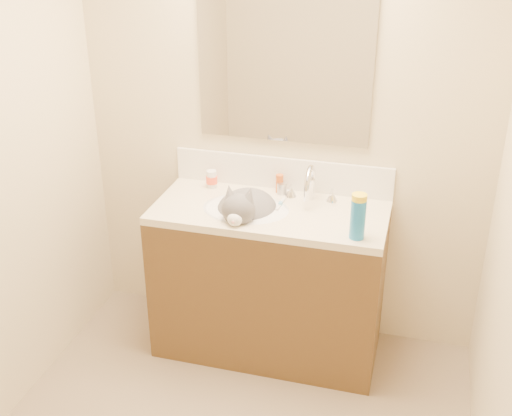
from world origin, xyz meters
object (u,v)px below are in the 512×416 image
Objects in this scene: pill_bottle at (212,179)px; amber_bottle at (280,183)px; silver_jar at (282,188)px; vanity_cabinet at (269,283)px; faucet at (310,187)px; spray_can at (358,219)px; basin at (246,221)px; cat at (246,212)px.

amber_bottle reaches higher than pill_bottle.
vanity_cabinet is at bearing -94.95° from silver_jar.
spray_can is (0.29, -0.33, 0.01)m from faucet.
amber_bottle reaches higher than basin.
basin is 7.20× the size of silver_jar.
vanity_cabinet is at bearing -25.59° from pill_bottle.
faucet is 0.18m from silver_jar.
cat is (-0.30, -0.17, -0.11)m from faucet.
pill_bottle reaches higher than basin.
cat is at bearing -115.31° from amber_bottle.
amber_bottle is at bearing 63.40° from cat.
cat reaches higher than amber_bottle.
cat is 0.27m from silver_jar.
amber_bottle is at bearing 138.15° from silver_jar.
spray_can is (0.45, -0.39, 0.07)m from silver_jar.
spray_can is at bearing -15.57° from basin.
basin is 0.38m from faucet.
cat is at bearing -75.86° from basin.
silver_jar is (0.14, 0.23, 0.05)m from cat.
basin is 0.63m from spray_can.
faucet is 0.56m from pill_bottle.
pill_bottle is at bearing -174.42° from amber_bottle.
amber_bottle is 0.52× the size of spray_can.
faucet is at bearing -23.43° from amber_bottle.
silver_jar is (0.14, 0.23, 0.10)m from basin.
basin is 2.32× the size of spray_can.
faucet is at bearing -4.36° from pill_bottle.
pill_bottle is at bearing 140.55° from basin.
cat is (0.00, -0.00, 0.05)m from basin.
basin is 4.47× the size of amber_bottle.
basin is at bearing -115.73° from amber_bottle.
vanity_cabinet is at bearing -142.71° from faucet.
silver_jar is 0.60m from spray_can.
pill_bottle is 0.39m from silver_jar.
faucet reaches higher than cat.
faucet is (0.18, 0.14, 0.54)m from vanity_cabinet.
basin is (-0.12, -0.03, 0.38)m from vanity_cabinet.
cat is at bearing 164.68° from spray_can.
pill_bottle is 0.97× the size of amber_bottle.
silver_jar is at bearing 138.91° from spray_can.
spray_can is at bearing -41.09° from silver_jar.
pill_bottle is (-0.26, 0.21, 0.07)m from cat.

